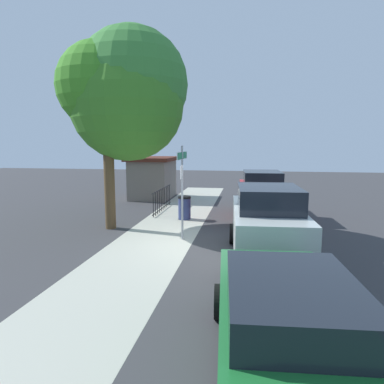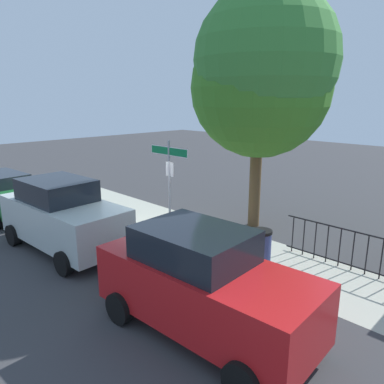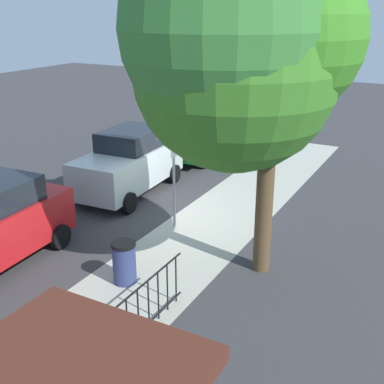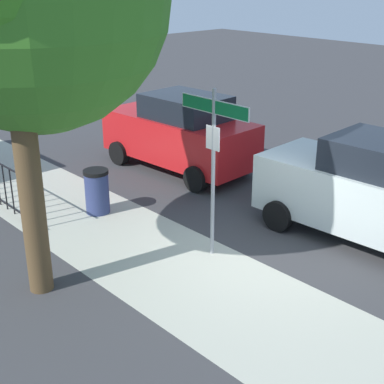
# 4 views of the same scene
# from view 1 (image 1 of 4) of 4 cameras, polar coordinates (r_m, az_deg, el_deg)

# --- Properties ---
(ground_plane) EXTENTS (60.00, 60.00, 0.00)m
(ground_plane) POSITION_cam_1_polar(r_m,az_deg,el_deg) (11.13, -0.05, -8.63)
(ground_plane) COLOR #38383A
(sidewalk_strip) EXTENTS (24.00, 2.60, 0.00)m
(sidewalk_strip) POSITION_cam_1_polar(r_m,az_deg,el_deg) (13.27, -4.20, -5.89)
(sidewalk_strip) COLOR #AEAF9E
(sidewalk_strip) RESTS_ON ground_plane
(street_sign) EXTENTS (1.60, 0.07, 3.12)m
(street_sign) POSITION_cam_1_polar(r_m,az_deg,el_deg) (11.26, -1.65, 3.02)
(street_sign) COLOR #9EA0A5
(street_sign) RESTS_ON ground_plane
(shade_tree) EXTENTS (4.43, 4.67, 7.49)m
(shade_tree) POSITION_cam_1_polar(r_m,az_deg,el_deg) (13.51, -11.11, 15.81)
(shade_tree) COLOR brown
(shade_tree) RESTS_ON ground_plane
(car_green) EXTENTS (4.76, 2.28, 1.54)m
(car_green) POSITION_cam_1_polar(r_m,az_deg,el_deg) (5.03, 15.55, -20.67)
(car_green) COLOR #1B692D
(car_green) RESTS_ON ground_plane
(car_silver) EXTENTS (4.43, 2.20, 2.07)m
(car_silver) POSITION_cam_1_polar(r_m,az_deg,el_deg) (9.61, 12.32, -5.16)
(car_silver) COLOR silver
(car_silver) RESTS_ON ground_plane
(car_red) EXTENTS (4.35, 2.14, 2.03)m
(car_red) POSITION_cam_1_polar(r_m,az_deg,el_deg) (15.13, 11.41, -0.40)
(car_red) COLOR red
(car_red) RESTS_ON ground_plane
(iron_fence) EXTENTS (3.44, 0.04, 1.07)m
(iron_fence) POSITION_cam_1_polar(r_m,az_deg,el_deg) (16.47, -4.98, -1.19)
(iron_fence) COLOR black
(iron_fence) RESTS_ON ground_plane
(utility_shed) EXTENTS (3.41, 2.52, 2.40)m
(utility_shed) POSITION_cam_1_polar(r_m,az_deg,el_deg) (20.33, -6.51, 2.46)
(utility_shed) COLOR slate
(utility_shed) RESTS_ON ground_plane
(trash_bin) EXTENTS (0.55, 0.55, 0.98)m
(trash_bin) POSITION_cam_1_polar(r_m,az_deg,el_deg) (14.57, -1.26, -2.63)
(trash_bin) COLOR navy
(trash_bin) RESTS_ON ground_plane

